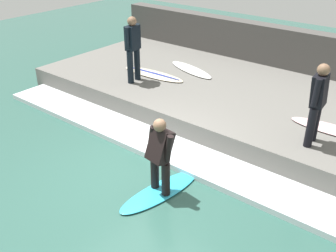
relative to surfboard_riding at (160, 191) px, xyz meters
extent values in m
plane|color=#2D564C|center=(0.21, 0.68, -0.03)|extent=(28.00, 28.00, 0.00)
cube|color=#66635E|center=(3.88, 0.68, 0.24)|extent=(4.40, 10.85, 0.54)
cube|color=#474442|center=(6.33, 0.68, 0.80)|extent=(0.50, 11.40, 1.67)
cube|color=silver|center=(1.19, 0.68, 0.03)|extent=(0.98, 10.31, 0.12)
ellipsoid|color=#2DADD1|center=(0.00, 0.00, 0.00)|extent=(1.86, 0.77, 0.06)
cylinder|color=black|center=(-0.02, -0.14, 0.35)|extent=(0.15, 0.15, 0.64)
cylinder|color=black|center=(0.02, 0.14, 0.35)|extent=(0.15, 0.15, 0.64)
cube|color=black|center=(0.00, 0.00, 0.96)|extent=(0.46, 0.43, 0.62)
sphere|color=#846047|center=(0.00, 0.00, 1.35)|extent=(0.22, 0.22, 0.22)
cylinder|color=black|center=(-0.03, -0.21, 1.00)|extent=(0.11, 0.19, 0.52)
cylinder|color=black|center=(0.03, 0.21, 1.00)|extent=(0.11, 0.19, 0.52)
cylinder|color=black|center=(2.90, 3.19, 0.95)|extent=(0.16, 0.16, 0.86)
cylinder|color=black|center=(2.60, 3.15, 0.95)|extent=(0.16, 0.16, 0.86)
cube|color=black|center=(2.75, 3.17, 1.68)|extent=(0.42, 0.29, 0.61)
sphere|color=#846047|center=(2.75, 3.17, 2.10)|extent=(0.23, 0.23, 0.23)
cylinder|color=black|center=(2.98, 3.20, 1.72)|extent=(0.12, 0.12, 0.54)
cylinder|color=black|center=(2.52, 3.14, 1.72)|extent=(0.12, 0.12, 0.54)
ellipsoid|color=beige|center=(3.40, 3.06, 0.54)|extent=(0.58, 2.00, 0.06)
ellipsoid|color=navy|center=(3.40, 3.06, 0.58)|extent=(0.16, 1.82, 0.01)
cylinder|color=black|center=(2.62, -1.70, 0.91)|extent=(0.16, 0.16, 0.80)
cylinder|color=black|center=(2.32, -1.73, 0.91)|extent=(0.16, 0.16, 0.80)
cube|color=black|center=(2.47, -1.72, 1.61)|extent=(0.40, 0.29, 0.60)
sphere|color=#846047|center=(2.47, -1.72, 2.00)|extent=(0.23, 0.23, 0.23)
cylinder|color=black|center=(2.69, -1.70, 1.64)|extent=(0.11, 0.13, 0.52)
cylinder|color=black|center=(2.25, -1.73, 1.64)|extent=(0.11, 0.13, 0.52)
ellipsoid|color=beige|center=(3.24, -1.89, 0.54)|extent=(0.51, 1.73, 0.06)
ellipsoid|color=white|center=(4.35, 2.46, 0.54)|extent=(0.96, 1.80, 0.06)
camera|label=1|loc=(-4.38, -3.67, 4.37)|focal=42.00mm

